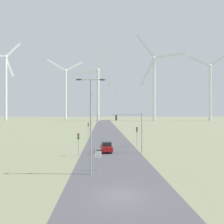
# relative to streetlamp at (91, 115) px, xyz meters

# --- Properties ---
(ground_plane) EXTENTS (600.00, 600.00, 0.00)m
(ground_plane) POSITION_rel_streetlamp_xyz_m (2.79, -6.35, -6.66)
(ground_plane) COLOR #757A5B
(road_surface) EXTENTS (10.00, 240.00, 0.01)m
(road_surface) POSITION_rel_streetlamp_xyz_m (2.79, 41.65, -6.66)
(road_surface) COLOR #47474C
(road_surface) RESTS_ON ground
(streetlamp) EXTENTS (3.33, 0.32, 10.72)m
(streetlamp) POSITION_rel_streetlamp_xyz_m (0.00, 0.00, 0.00)
(streetlamp) COLOR #93999E
(streetlamp) RESTS_ON ground
(stop_sign_near) EXTENTS (0.81, 0.07, 2.33)m
(stop_sign_near) POSITION_rel_streetlamp_xyz_m (0.81, 1.46, -5.04)
(stop_sign_near) COLOR #93999E
(stop_sign_near) RESTS_ON ground
(traffic_light_post_near_left) EXTENTS (0.28, 0.34, 3.60)m
(traffic_light_post_near_left) POSITION_rel_streetlamp_xyz_m (-2.45, 10.04, -4.02)
(traffic_light_post_near_left) COLOR #93999E
(traffic_light_post_near_left) RESTS_ON ground
(traffic_light_post_near_right) EXTENTS (0.28, 0.34, 3.91)m
(traffic_light_post_near_right) POSITION_rel_streetlamp_xyz_m (8.32, 19.04, -3.80)
(traffic_light_post_near_right) COLOR #93999E
(traffic_light_post_near_right) RESTS_ON ground
(traffic_light_post_mid_left) EXTENTS (0.28, 0.33, 4.10)m
(traffic_light_post_mid_left) POSITION_rel_streetlamp_xyz_m (-2.32, 32.81, -3.66)
(traffic_light_post_mid_left) COLOR #93999E
(traffic_light_post_mid_left) RESTS_ON ground
(traffic_light_mast_overhead) EXTENTS (5.17, 0.35, 6.82)m
(traffic_light_mast_overhead) POSITION_rel_streetlamp_xyz_m (6.28, 11.91, -1.80)
(traffic_light_mast_overhead) COLOR #93999E
(traffic_light_mast_overhead) RESTS_ON ground
(car_approaching) EXTENTS (2.12, 4.23, 1.83)m
(car_approaching) POSITION_rel_streetlamp_xyz_m (2.04, 13.45, -5.75)
(car_approaching) COLOR maroon
(car_approaching) RESTS_ON ground
(wind_turbine_far_left) EXTENTS (26.52, 11.81, 66.72)m
(wind_turbine_far_left) POSITION_rel_streetlamp_xyz_m (-79.63, 163.01, 25.10)
(wind_turbine_far_left) COLOR silver
(wind_turbine_far_left) RESTS_ON ground
(wind_turbine_left) EXTENTS (33.08, 9.96, 56.90)m
(wind_turbine_left) POSITION_rel_streetlamp_xyz_m (-33.63, 186.40, 21.94)
(wind_turbine_left) COLOR silver
(wind_turbine_left) RESTS_ON ground
(wind_turbine_center) EXTENTS (38.10, 2.60, 60.77)m
(wind_turbine_center) POSITION_rel_streetlamp_xyz_m (-1.73, 143.77, 18.49)
(wind_turbine_center) COLOR silver
(wind_turbine_center) RESTS_ON ground
(wind_turbine_right) EXTENTS (36.55, 12.49, 70.15)m
(wind_turbine_right) POSITION_rel_streetlamp_xyz_m (42.96, 147.96, 24.61)
(wind_turbine_right) COLOR silver
(wind_turbine_right) RESTS_ON ground
(wind_turbine_far_right) EXTENTS (33.13, 2.83, 55.68)m
(wind_turbine_far_right) POSITION_rel_streetlamp_xyz_m (88.26, 146.99, 20.54)
(wind_turbine_far_right) COLOR silver
(wind_turbine_far_right) RESTS_ON ground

